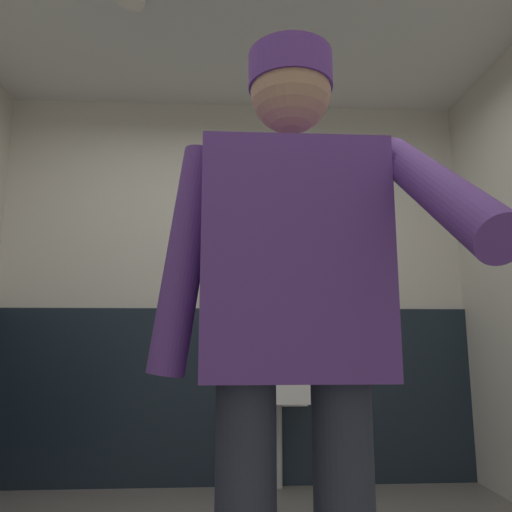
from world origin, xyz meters
name	(u,v)px	position (x,y,z in m)	size (l,w,h in m)	color
wall_back	(235,283)	(0.00, 1.77, 1.33)	(3.85, 0.12, 2.67)	beige
wainscot_band_back	(235,395)	(0.00, 1.70, 0.57)	(3.25, 0.03, 1.15)	#19232D
downlight_far	(131,0)	(-0.56, 0.60, 2.65)	(0.14, 0.14, 0.03)	white
urinal_solo	(279,365)	(0.29, 1.55, 0.78)	(0.40, 0.34, 1.24)	white
person	(294,322)	(0.11, -0.48, 0.99)	(0.65, 0.60, 1.68)	#2D3342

